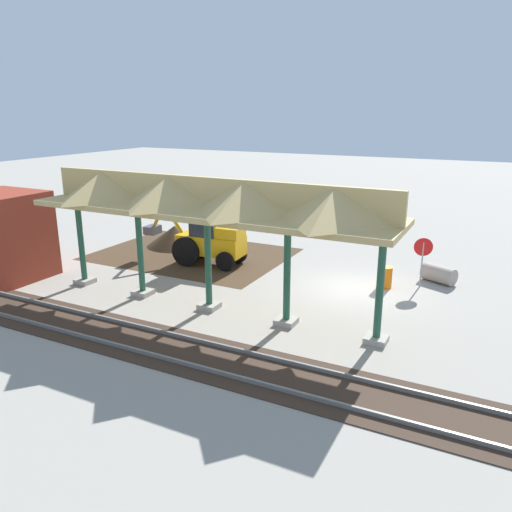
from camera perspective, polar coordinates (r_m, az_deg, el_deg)
The scene contains 10 objects.
ground_plane at distance 21.09m, azimuth 11.21°, elevation -3.73°, with size 120.00×120.00×0.00m, color gray.
dirt_work_zone at distance 25.84m, azimuth -7.29°, elevation 0.22°, with size 9.54×7.00×0.01m, color #42301E.
platform_canopy at distance 17.68m, azimuth -5.70°, elevation 6.58°, with size 13.72×3.20×4.90m.
rail_tracks at distance 14.35m, azimuth 2.28°, elevation -13.36°, with size 60.00×2.58×0.15m.
stop_sign at distance 21.59m, azimuth 18.53°, elevation 0.42°, with size 0.74×0.24×2.12m.
backhoe at distance 23.84m, azimuth -5.50°, elevation 2.05°, with size 5.25×1.87×2.82m.
dirt_mound at distance 27.61m, azimuth -9.20°, elevation 1.18°, with size 6.21×6.21×2.22m, color #42301E.
concrete_pipe at distance 22.76m, azimuth 20.15°, elevation -1.97°, with size 1.56×1.24×0.73m.
brick_utility_building at distance 24.20m, azimuth -27.07°, elevation 2.01°, with size 3.31×3.20×3.76m, color maroon.
traffic_barrel at distance 21.42m, azimuth 14.54°, elevation -2.36°, with size 0.56×0.56×0.90m, color orange.
Camera 1 is at (-5.13, 19.17, 7.15)m, focal length 35.00 mm.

